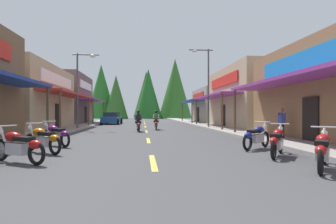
# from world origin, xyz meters

# --- Properties ---
(ground) EXTENTS (10.18, 78.11, 0.10)m
(ground) POSITION_xyz_m (0.00, 24.06, -0.05)
(ground) COLOR #424244
(sidewalk_left) EXTENTS (2.19, 78.11, 0.12)m
(sidewalk_left) POSITION_xyz_m (-6.19, 24.06, 0.06)
(sidewalk_left) COLOR #9E9991
(sidewalk_left) RESTS_ON ground
(sidewalk_right) EXTENTS (2.19, 78.11, 0.12)m
(sidewalk_right) POSITION_xyz_m (6.19, 24.06, 0.06)
(sidewalk_right) COLOR #9E9991
(sidewalk_right) RESTS_ON ground
(centerline_dashes) EXTENTS (0.16, 49.72, 0.01)m
(centerline_dashes) POSITION_xyz_m (0.00, 25.99, 0.01)
(centerline_dashes) COLOR #E0C64C
(centerline_dashes) RESTS_ON ground
(storefront_left_middle) EXTENTS (10.22, 10.72, 5.19)m
(storefront_left_middle) POSITION_xyz_m (-11.45, 23.54, 2.60)
(storefront_left_middle) COLOR tan
(storefront_left_middle) RESTS_ON ground
(storefront_left_far) EXTENTS (10.31, 9.12, 6.00)m
(storefront_left_far) POSITION_xyz_m (-11.50, 34.49, 3.00)
(storefront_left_far) COLOR brown
(storefront_left_far) RESTS_ON ground
(storefront_right_middle) EXTENTS (9.81, 10.98, 5.54)m
(storefront_right_middle) POSITION_xyz_m (11.25, 25.04, 2.77)
(storefront_right_middle) COLOR tan
(storefront_right_middle) RESTS_ON ground
(storefront_right_far) EXTENTS (9.79, 9.06, 4.56)m
(storefront_right_far) POSITION_xyz_m (11.23, 36.22, 2.28)
(storefront_right_far) COLOR gray
(storefront_right_far) RESTS_ON ground
(streetlamp_left) EXTENTS (2.12, 0.30, 6.15)m
(streetlamp_left) POSITION_xyz_m (-5.17, 22.77, 4.01)
(streetlamp_left) COLOR #474C51
(streetlamp_left) RESTS_ON ground
(streetlamp_right) EXTENTS (2.12, 0.30, 6.96)m
(streetlamp_right) POSITION_xyz_m (5.20, 23.68, 4.46)
(streetlamp_right) COLOR #474C51
(streetlamp_right) RESTS_ON ground
(motorcycle_parked_right_1) EXTENTS (1.43, 1.72, 1.04)m
(motorcycle_parked_right_1) POSITION_xyz_m (4.10, 7.04, 0.49)
(motorcycle_parked_right_1) COLOR black
(motorcycle_parked_right_1) RESTS_ON ground
(motorcycle_parked_right_2) EXTENTS (1.34, 1.79, 1.04)m
(motorcycle_parked_right_2) POSITION_xyz_m (3.98, 9.01, 0.49)
(motorcycle_parked_right_2) COLOR black
(motorcycle_parked_right_2) RESTS_ON ground
(motorcycle_parked_right_3) EXTENTS (1.70, 1.46, 1.04)m
(motorcycle_parked_right_3) POSITION_xyz_m (4.07, 10.73, 0.49)
(motorcycle_parked_right_3) COLOR black
(motorcycle_parked_right_3) RESTS_ON ground
(motorcycle_parked_left_1) EXTENTS (1.88, 1.20, 1.04)m
(motorcycle_parked_left_1) POSITION_xyz_m (-3.70, 8.62, 0.49)
(motorcycle_parked_left_1) COLOR black
(motorcycle_parked_left_1) RESTS_ON ground
(motorcycle_parked_left_2) EXTENTS (1.72, 1.44, 1.04)m
(motorcycle_parked_left_2) POSITION_xyz_m (-3.71, 10.40, 0.49)
(motorcycle_parked_left_2) COLOR black
(motorcycle_parked_left_2) RESTS_ON ground
(motorcycle_parked_left_3) EXTENTS (1.62, 1.55, 1.04)m
(motorcycle_parked_left_3) POSITION_xyz_m (-3.87, 12.30, 0.49)
(motorcycle_parked_left_3) COLOR black
(motorcycle_parked_left_3) RESTS_ON ground
(rider_cruising_lead) EXTENTS (0.60, 2.14, 1.57)m
(rider_cruising_lead) POSITION_xyz_m (-0.59, 20.22, 0.66)
(rider_cruising_lead) COLOR black
(rider_cruising_lead) RESTS_ON ground
(rider_cruising_trailing) EXTENTS (0.60, 2.14, 1.57)m
(rider_cruising_trailing) POSITION_xyz_m (0.82, 22.17, 0.66)
(rider_cruising_trailing) COLOR black
(rider_cruising_trailing) RESTS_ON ground
(pedestrian_browsing) EXTENTS (0.29, 0.57, 1.61)m
(pedestrian_browsing) POSITION_xyz_m (6.74, 13.74, 0.93)
(pedestrian_browsing) COLOR black
(pedestrian_browsing) RESTS_ON ground
(parked_car_curbside) EXTENTS (2.26, 4.40, 1.40)m
(parked_car_curbside) POSITION_xyz_m (-3.89, 32.78, 0.69)
(parked_car_curbside) COLOR #1E4C8C
(parked_car_curbside) RESTS_ON ground
(treeline_backdrop) EXTENTS (24.37, 13.47, 13.88)m
(treeline_backdrop) POSITION_xyz_m (-0.17, 62.84, 6.12)
(treeline_backdrop) COLOR #256723
(treeline_backdrop) RESTS_ON ground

